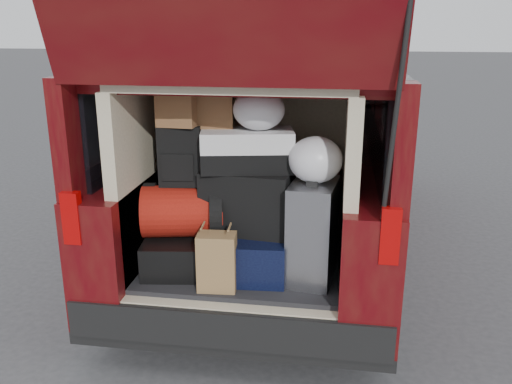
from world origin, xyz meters
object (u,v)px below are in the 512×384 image
kraft_bag (217,262)px  black_soft_case (248,200)px  black_hardshell (178,250)px  red_duffel (183,211)px  twotone_duffel (247,150)px  silver_roller (313,231)px  backpack (181,155)px  navy_hardshell (248,250)px

kraft_bag → black_soft_case: black_soft_case is taller
black_hardshell → red_duffel: (0.04, -0.00, 0.27)m
red_duffel → twotone_duffel: (0.40, 0.06, 0.39)m
silver_roller → backpack: backpack is taller
red_duffel → backpack: size_ratio=1.34×
black_hardshell → backpack: backpack is taller
backpack → navy_hardshell: bearing=-8.7°
red_duffel → twotone_duffel: size_ratio=0.91×
navy_hardshell → silver_roller: bearing=-13.0°
navy_hardshell → silver_roller: silver_roller is taller
silver_roller → kraft_bag: size_ratio=1.77×
black_soft_case → backpack: size_ratio=1.45×
black_hardshell → silver_roller: 0.88m
navy_hardshell → kraft_bag: 0.33m
navy_hardshell → backpack: 0.73m
twotone_duffel → black_soft_case: bearing=-83.9°
silver_roller → twotone_duffel: (-0.41, 0.10, 0.46)m
backpack → black_soft_case: bearing=-5.9°
red_duffel → backpack: (-0.01, 0.04, 0.35)m
red_duffel → black_soft_case: black_soft_case is taller
black_hardshell → navy_hardshell: navy_hardshell is taller
black_hardshell → backpack: size_ratio=1.45×
red_duffel → kraft_bag: bearing=-56.8°
navy_hardshell → red_duffel: 0.48m
red_duffel → backpack: backpack is taller
navy_hardshell → red_duffel: red_duffel is taller
navy_hardshell → twotone_duffel: (-0.01, 0.03, 0.64)m
black_soft_case → red_duffel: bearing=-167.5°
black_hardshell → silver_roller: size_ratio=0.88×
black_soft_case → navy_hardshell: bearing=-71.1°
silver_roller → twotone_duffel: size_ratio=1.11×
silver_roller → red_duffel: size_ratio=1.23×
black_hardshell → red_duffel: 0.27m
silver_roller → twotone_duffel: twotone_duffel is taller
kraft_bag → backpack: size_ratio=0.93×
black_soft_case → black_hardshell: bearing=-168.4°
silver_roller → black_soft_case: black_soft_case is taller
black_hardshell → navy_hardshell: (0.45, 0.03, 0.02)m
black_hardshell → backpack: (0.03, 0.03, 0.62)m
black_hardshell → navy_hardshell: 0.45m
black_hardshell → black_soft_case: black_soft_case is taller
red_duffel → black_soft_case: size_ratio=0.92×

